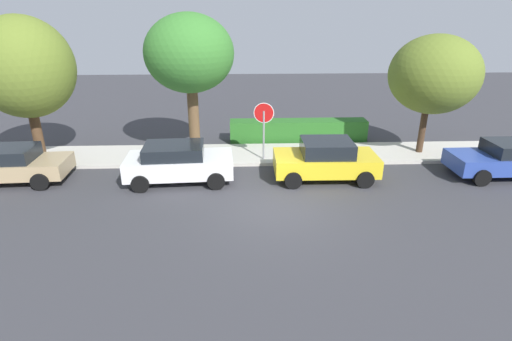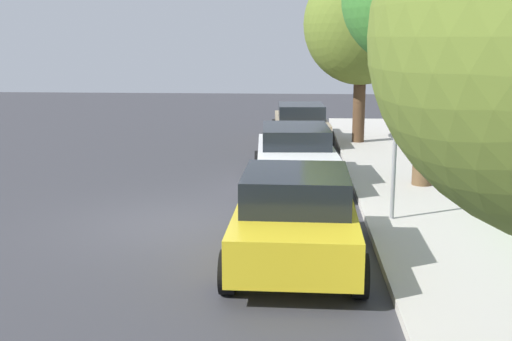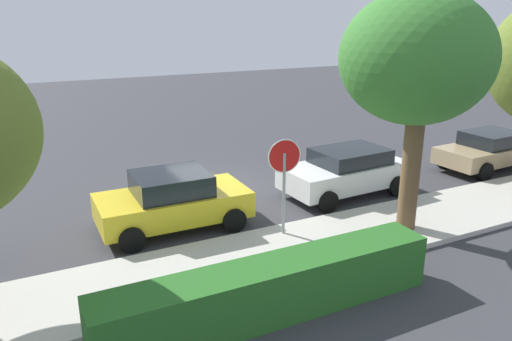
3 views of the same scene
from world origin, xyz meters
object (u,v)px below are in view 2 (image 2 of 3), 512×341
at_px(stop_sign, 395,134).
at_px(street_tree_near_corner, 423,1).
at_px(street_tree_mid_block, 361,25).
at_px(parked_car_white, 295,155).
at_px(parked_car_tan, 301,123).
at_px(parked_car_yellow, 296,217).

distance_m(stop_sign, street_tree_near_corner, 4.12).
bearing_deg(street_tree_mid_block, stop_sign, -0.97).
relative_size(stop_sign, street_tree_mid_block, 0.43).
bearing_deg(parked_car_white, street_tree_near_corner, 83.89).
distance_m(street_tree_near_corner, street_tree_mid_block, 6.40).
distance_m(parked_car_white, parked_car_tan, 6.50).
distance_m(parked_car_yellow, parked_car_tan, 12.12).
height_order(parked_car_white, parked_car_tan, parked_car_white).
bearing_deg(street_tree_near_corner, street_tree_mid_block, -172.88).
xyz_separation_m(street_tree_near_corner, street_tree_mid_block, (-6.34, -0.79, -0.40)).
height_order(stop_sign, parked_car_white, stop_sign).
bearing_deg(parked_car_yellow, street_tree_mid_block, 170.14).
bearing_deg(street_tree_near_corner, parked_car_yellow, -27.93).
bearing_deg(stop_sign, parked_car_tan, -169.87).
xyz_separation_m(parked_car_yellow, parked_car_white, (-5.62, -0.04, -0.01)).
bearing_deg(street_tree_near_corner, stop_sign, -17.39).
distance_m(parked_car_tan, street_tree_near_corner, 8.21).
xyz_separation_m(parked_car_yellow, street_tree_mid_block, (-11.65, 2.03, 3.24)).
xyz_separation_m(parked_car_white, parked_car_tan, (-6.50, 0.14, -0.07)).
distance_m(parked_car_tan, street_tree_mid_block, 3.85).
bearing_deg(street_tree_mid_block, street_tree_near_corner, 7.12).
relative_size(parked_car_white, parked_car_tan, 0.88).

